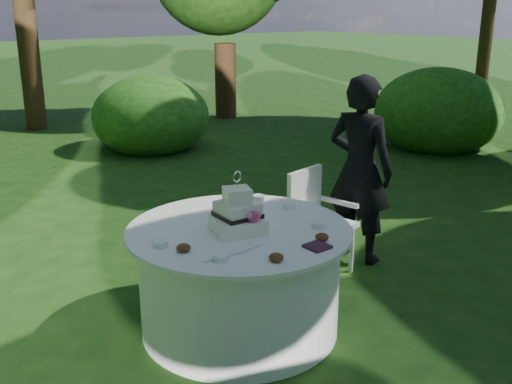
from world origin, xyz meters
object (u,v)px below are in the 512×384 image
at_px(table, 240,278).
at_px(chair, 315,215).
at_px(napkins, 317,246).
at_px(guest, 360,170).
at_px(cake, 238,215).

height_order(table, chair, chair).
bearing_deg(table, napkins, -74.21).
height_order(guest, chair, guest).
bearing_deg(chair, napkins, -134.27).
bearing_deg(cake, napkins, -69.01).
relative_size(guest, table, 1.08).
xyz_separation_m(napkins, cake, (-0.21, 0.55, 0.10)).
bearing_deg(guest, cake, 88.84).
xyz_separation_m(napkins, table, (-0.17, 0.59, -0.39)).
relative_size(table, chair, 1.72).
bearing_deg(guest, chair, 70.82).
xyz_separation_m(table, cake, (-0.04, -0.05, 0.50)).
bearing_deg(chair, guest, -5.25).
xyz_separation_m(napkins, guest, (1.43, 0.92, 0.07)).
bearing_deg(napkins, table, 105.79).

